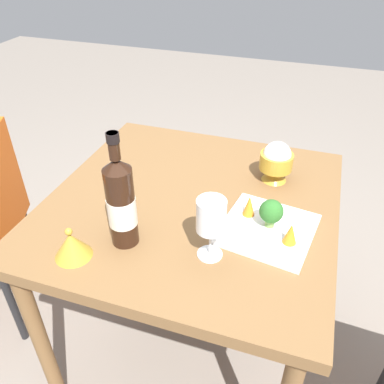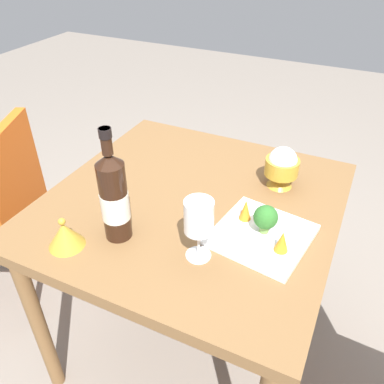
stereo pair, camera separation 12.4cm
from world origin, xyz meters
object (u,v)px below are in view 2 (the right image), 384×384
chair_near_window (2,201)px  rice_bowl (282,166)px  wine_glass (199,218)px  broccoli_floret (266,218)px  rice_bowl_lid (65,235)px  serving_plate (262,235)px  wine_bottle (114,197)px  carrot_garnish_right (282,241)px  carrot_garnish_left (246,210)px

chair_near_window → rice_bowl: (1.04, 0.29, 0.28)m
wine_glass → broccoli_floret: wine_glass is taller
chair_near_window → rice_bowl_lid: 0.68m
serving_plate → rice_bowl: bearing=95.1°
wine_bottle → carrot_garnish_right: (0.43, 0.12, -0.08)m
wine_bottle → rice_bowl: wine_bottle is taller
rice_bowl → wine_glass: bearing=-104.1°
wine_glass → carrot_garnish_right: bearing=26.7°
broccoli_floret → carrot_garnish_right: size_ratio=1.37×
broccoli_floret → carrot_garnish_left: broccoli_floret is taller
wine_glass → carrot_garnish_right: size_ratio=2.87×
serving_plate → carrot_garnish_left: bearing=148.4°
rice_bowl → serving_plate: (0.02, -0.28, -0.07)m
carrot_garnish_left → serving_plate: bearing=-31.6°
rice_bowl → carrot_garnish_right: size_ratio=2.27×
wine_glass → carrot_garnish_right: wine_glass is taller
wine_glass → broccoli_floret: (0.13, 0.15, -0.06)m
carrot_garnish_right → chair_near_window: bearing=178.2°
serving_plate → carrot_garnish_left: 0.09m
carrot_garnish_left → wine_bottle: bearing=-146.2°
wine_glass → rice_bowl: wine_glass is taller
chair_near_window → serving_plate: size_ratio=2.98×
wine_glass → serving_plate: wine_glass is taller
rice_bowl → rice_bowl_lid: size_ratio=1.42×
wine_bottle → carrot_garnish_right: bearing=15.3°
rice_bowl_lid → carrot_garnish_left: rice_bowl_lid is taller
serving_plate → broccoli_floret: bearing=70.8°
rice_bowl_lid → broccoli_floret: (0.48, 0.27, 0.03)m
carrot_garnish_right → wine_bottle: bearing=-164.7°
carrot_garnish_left → carrot_garnish_right: carrot_garnish_left is taller
wine_glass → rice_bowl_lid: size_ratio=1.79×
rice_bowl → serving_plate: size_ratio=0.50×
wine_bottle → carrot_garnish_right: 0.46m
rice_bowl_lid → serving_plate: size_ratio=0.35×
serving_plate → carrot_garnish_left: (-0.06, 0.04, 0.04)m
carrot_garnish_right → broccoli_floret: bearing=139.7°
wine_bottle → wine_glass: bearing=4.8°
rice_bowl → serving_plate: rice_bowl is taller
wine_glass → rice_bowl_lid: wine_glass is taller
wine_bottle → broccoli_floret: (0.37, 0.17, -0.07)m
chair_near_window → rice_bowl: 1.11m
wine_bottle → broccoli_floret: 0.41m
rice_bowl → carrot_garnish_right: bearing=-74.4°
wine_bottle → carrot_garnish_left: 0.37m
carrot_garnish_left → carrot_garnish_right: (0.13, -0.09, -0.00)m
wine_bottle → wine_glass: 0.24m
broccoli_floret → wine_glass: bearing=-131.3°
wine_bottle → wine_glass: wine_bottle is taller
rice_bowl → carrot_garnish_right: (0.09, -0.32, -0.03)m
wine_bottle → rice_bowl_lid: bearing=-137.3°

